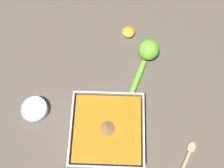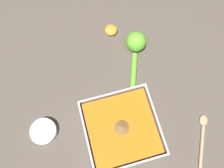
{
  "view_description": "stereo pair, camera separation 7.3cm",
  "coord_description": "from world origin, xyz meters",
  "px_view_note": "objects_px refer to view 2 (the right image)",
  "views": [
    {
      "loc": [
        -0.06,
        0.09,
        0.78
      ],
      "look_at": [
        -0.05,
        -0.15,
        0.03
      ],
      "focal_mm": 35.0,
      "sensor_mm": 36.0,
      "label": 1
    },
    {
      "loc": [
        0.02,
        0.08,
        0.78
      ],
      "look_at": [
        -0.05,
        -0.15,
        0.03
      ],
      "focal_mm": 35.0,
      "sensor_mm": 36.0,
      "label": 2
    }
  ],
  "objects_px": {
    "spice_bowl": "(44,131)",
    "wooden_spoon": "(202,138)",
    "lemon_half": "(111,30)",
    "square_dish": "(121,128)",
    "lemon_squeezer": "(136,45)"
  },
  "relations": [
    {
      "from": "spice_bowl",
      "to": "wooden_spoon",
      "type": "distance_m",
      "value": 0.55
    },
    {
      "from": "spice_bowl",
      "to": "wooden_spoon",
      "type": "xyz_separation_m",
      "value": [
        -0.53,
        0.17,
        -0.01
      ]
    },
    {
      "from": "lemon_half",
      "to": "wooden_spoon",
      "type": "xyz_separation_m",
      "value": [
        -0.19,
        0.49,
        -0.01
      ]
    },
    {
      "from": "spice_bowl",
      "to": "wooden_spoon",
      "type": "height_order",
      "value": "spice_bowl"
    },
    {
      "from": "lemon_half",
      "to": "wooden_spoon",
      "type": "distance_m",
      "value": 0.53
    },
    {
      "from": "spice_bowl",
      "to": "wooden_spoon",
      "type": "bearing_deg",
      "value": 162.5
    },
    {
      "from": "square_dish",
      "to": "spice_bowl",
      "type": "bearing_deg",
      "value": -13.4
    },
    {
      "from": "spice_bowl",
      "to": "lemon_squeezer",
      "type": "relative_size",
      "value": 0.42
    },
    {
      "from": "square_dish",
      "to": "lemon_half",
      "type": "xyz_separation_m",
      "value": [
        -0.07,
        -0.39,
        -0.01
      ]
    },
    {
      "from": "wooden_spoon",
      "to": "lemon_half",
      "type": "bearing_deg",
      "value": 48.49
    },
    {
      "from": "square_dish",
      "to": "spice_bowl",
      "type": "relative_size",
      "value": 2.7
    },
    {
      "from": "square_dish",
      "to": "lemon_half",
      "type": "distance_m",
      "value": 0.39
    },
    {
      "from": "spice_bowl",
      "to": "lemon_half",
      "type": "relative_size",
      "value": 1.79
    },
    {
      "from": "spice_bowl",
      "to": "square_dish",
      "type": "bearing_deg",
      "value": 166.6
    },
    {
      "from": "lemon_squeezer",
      "to": "wooden_spoon",
      "type": "xyz_separation_m",
      "value": [
        -0.12,
        0.39,
        -0.03
      ]
    }
  ]
}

